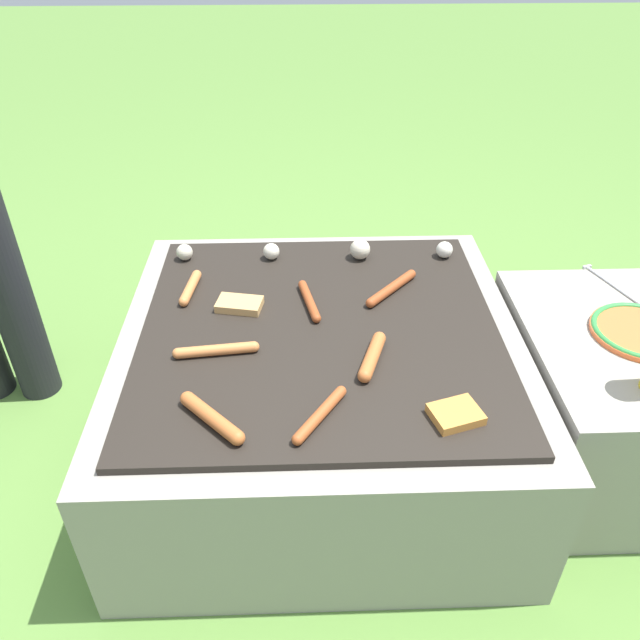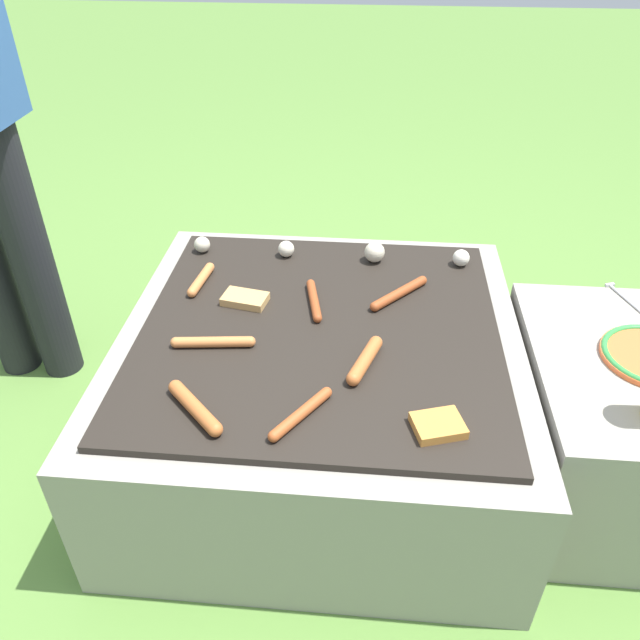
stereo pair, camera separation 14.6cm
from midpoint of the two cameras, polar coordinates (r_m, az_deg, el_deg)
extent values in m
plane|color=#567F38|center=(1.74, -2.45, -11.41)|extent=(14.00, 14.00, 0.00)
cube|color=gray|center=(1.61, -2.62, -6.76)|extent=(0.95, 0.95, 0.38)
cube|color=black|center=(1.48, -2.83, -1.01)|extent=(0.84, 0.84, 0.02)
cube|color=gray|center=(1.71, 23.36, -6.82)|extent=(0.51, 0.60, 0.40)
cylinder|color=black|center=(1.90, -28.88, 3.26)|extent=(0.11, 0.11, 0.78)
cylinder|color=#93421E|center=(1.59, 3.96, 2.84)|extent=(0.14, 0.15, 0.02)
sphere|color=#93421E|center=(1.53, 1.92, 1.47)|extent=(0.02, 0.02, 0.02)
sphere|color=#93421E|center=(1.65, 5.85, 4.12)|extent=(0.02, 0.02, 0.02)
cylinder|color=#93421E|center=(1.54, -3.70, 1.67)|extent=(0.05, 0.16, 0.02)
sphere|color=#93421E|center=(1.61, -4.22, 3.17)|extent=(0.02, 0.02, 0.02)
sphere|color=#93421E|center=(1.48, -3.14, 0.04)|extent=(0.02, 0.02, 0.02)
cylinder|color=#B7602D|center=(1.36, 1.74, -3.46)|extent=(0.07, 0.14, 0.03)
sphere|color=#B7602D|center=(1.31, 0.91, -5.26)|extent=(0.03, 0.03, 0.03)
sphere|color=#B7602D|center=(1.41, 2.50, -1.79)|extent=(0.03, 0.03, 0.03)
cylinder|color=#C6753D|center=(1.41, -12.42, -2.81)|extent=(0.17, 0.04, 0.02)
sphere|color=#C6753D|center=(1.41, -9.02, -2.54)|extent=(0.02, 0.02, 0.02)
sphere|color=#C6753D|center=(1.43, -15.77, -3.07)|extent=(0.02, 0.02, 0.02)
cylinder|color=#A34C23|center=(1.23, -3.41, -8.76)|extent=(0.11, 0.14, 0.02)
sphere|color=#A34C23|center=(1.28, -1.35, -6.67)|extent=(0.02, 0.02, 0.02)
sphere|color=#A34C23|center=(1.19, -5.66, -10.99)|extent=(0.02, 0.02, 0.02)
cylinder|color=#C6753D|center=(1.64, -14.29, 2.79)|extent=(0.04, 0.13, 0.02)
sphere|color=#C6753D|center=(1.69, -13.65, 3.98)|extent=(0.02, 0.02, 0.02)
sphere|color=#C6753D|center=(1.59, -14.96, 1.54)|extent=(0.02, 0.02, 0.02)
cylinder|color=#B7602D|center=(1.25, -13.24, -8.82)|extent=(0.13, 0.13, 0.03)
sphere|color=#B7602D|center=(1.20, -11.08, -10.68)|extent=(0.03, 0.03, 0.03)
sphere|color=#B7602D|center=(1.30, -15.21, -7.09)|extent=(0.03, 0.03, 0.03)
cube|color=#D18438|center=(1.25, 9.03, -8.66)|extent=(0.11, 0.10, 0.02)
cube|color=tan|center=(1.55, -10.06, 1.32)|extent=(0.12, 0.09, 0.02)
sphere|color=beige|center=(1.78, -14.61, 5.95)|extent=(0.04, 0.04, 0.04)
sphere|color=beige|center=(1.74, -6.89, 6.17)|extent=(0.05, 0.05, 0.05)
sphere|color=beige|center=(1.73, 1.27, 6.41)|extent=(0.06, 0.06, 0.06)
sphere|color=silver|center=(1.76, 8.99, 6.29)|extent=(0.05, 0.05, 0.05)
cylinder|color=silver|center=(1.75, 23.19, 2.80)|extent=(0.07, 0.20, 0.01)
cube|color=silver|center=(1.81, 21.14, 4.47)|extent=(0.03, 0.02, 0.01)
camera|label=1|loc=(0.07, -92.86, -2.06)|focal=35.00mm
camera|label=2|loc=(0.07, 87.14, 2.06)|focal=35.00mm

